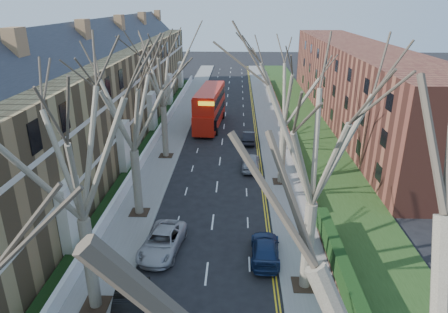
# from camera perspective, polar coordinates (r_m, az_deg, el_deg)

# --- Properties ---
(pavement_left) EXTENTS (3.00, 102.00, 0.12)m
(pavement_left) POSITION_cam_1_polar(r_m,az_deg,el_deg) (52.58, -6.56, 4.41)
(pavement_left) COLOR slate
(pavement_left) RESTS_ON ground
(pavement_right) EXTENTS (3.00, 102.00, 0.12)m
(pavement_right) POSITION_cam_1_polar(r_m,az_deg,el_deg) (52.18, 6.62, 4.27)
(pavement_right) COLOR slate
(pavement_right) RESTS_ON ground
(terrace_left) EXTENTS (9.70, 78.00, 13.60)m
(terrace_left) POSITION_cam_1_polar(r_m,az_deg,el_deg) (45.53, -17.97, 7.97)
(terrace_left) COLOR olive
(terrace_left) RESTS_ON ground
(flats_right) EXTENTS (13.97, 54.00, 10.00)m
(flats_right) POSITION_cam_1_polar(r_m,az_deg,el_deg) (56.92, 18.29, 9.90)
(flats_right) COLOR brown
(flats_right) RESTS_ON ground
(front_wall_left) EXTENTS (0.30, 78.00, 1.00)m
(front_wall_left) POSITION_cam_1_polar(r_m,az_deg,el_deg) (45.22, -10.10, 2.11)
(front_wall_left) COLOR white
(front_wall_left) RESTS_ON ground
(grass_verge_right) EXTENTS (6.00, 102.00, 0.06)m
(grass_verge_right) POSITION_cam_1_polar(r_m,az_deg,el_deg) (52.71, 11.52, 4.26)
(grass_verge_right) COLOR #1F3814
(grass_verge_right) RESTS_ON ground
(tree_left_mid) EXTENTS (10.50, 10.50, 14.71)m
(tree_left_mid) POSITION_cam_1_polar(r_m,az_deg,el_deg) (19.19, -20.95, 2.46)
(tree_left_mid) COLOR brown
(tree_left_mid) RESTS_ON ground
(tree_left_far) EXTENTS (10.15, 10.15, 14.22)m
(tree_left_far) POSITION_cam_1_polar(r_m,az_deg,el_deg) (28.39, -13.38, 8.47)
(tree_left_far) COLOR brown
(tree_left_far) RESTS_ON ground
(tree_left_dist) EXTENTS (10.50, 10.50, 14.71)m
(tree_left_dist) POSITION_cam_1_polar(r_m,az_deg,el_deg) (39.85, -9.00, 12.85)
(tree_left_dist) COLOR brown
(tree_left_dist) RESTS_ON ground
(tree_right_mid) EXTENTS (10.50, 10.50, 14.71)m
(tree_right_mid) POSITION_cam_1_polar(r_m,az_deg,el_deg) (19.98, 13.37, 4.04)
(tree_right_mid) COLOR brown
(tree_right_mid) RESTS_ON ground
(tree_right_far) EXTENTS (10.15, 10.15, 14.22)m
(tree_right_far) POSITION_cam_1_polar(r_m,az_deg,el_deg) (33.51, 8.91, 10.71)
(tree_right_far) COLOR brown
(tree_right_far) RESTS_ON ground
(double_decker_bus) EXTENTS (3.57, 11.74, 4.82)m
(double_decker_bus) POSITION_cam_1_polar(r_m,az_deg,el_deg) (51.70, -2.03, 6.91)
(double_decker_bus) COLOR red
(double_decker_bus) RESTS_ON ground
(car_left_mid) EXTENTS (2.14, 4.80, 1.53)m
(car_left_mid) POSITION_cam_1_polar(r_m,az_deg,el_deg) (21.98, -13.30, -20.78)
(car_left_mid) COLOR black
(car_left_mid) RESTS_ON ground
(car_left_far) EXTENTS (2.90, 5.23, 1.38)m
(car_left_far) POSITION_cam_1_polar(r_m,az_deg,el_deg) (26.82, -8.80, -11.94)
(car_left_far) COLOR #A6A5AB
(car_left_far) RESTS_ON ground
(car_right_near) EXTENTS (1.99, 4.48, 1.28)m
(car_right_near) POSITION_cam_1_polar(r_m,az_deg,el_deg) (26.07, 5.90, -13.01)
(car_right_near) COLOR navy
(car_right_near) RESTS_ON ground
(car_right_mid) EXTENTS (1.83, 4.29, 1.45)m
(car_right_mid) POSITION_cam_1_polar(r_m,az_deg,el_deg) (38.78, 3.82, -0.74)
(car_right_mid) COLOR #9D9FA6
(car_right_mid) RESTS_ON ground
(car_right_far) EXTENTS (1.59, 4.04, 1.31)m
(car_right_far) POSITION_cam_1_polar(r_m,az_deg,el_deg) (45.97, 3.58, 2.77)
(car_right_far) COLOR black
(car_right_far) RESTS_ON ground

